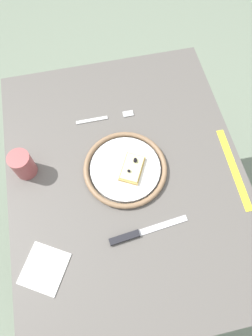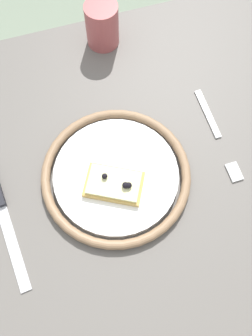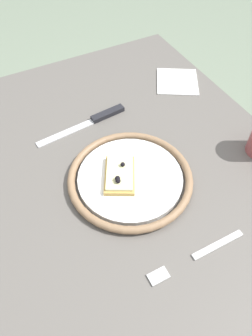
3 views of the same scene
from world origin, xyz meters
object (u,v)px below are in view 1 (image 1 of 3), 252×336
pizza_slice_near (132,168)px  knife (135,234)px  fork (106,118)px  measuring_tape (234,168)px  plate (125,169)px  dining_table (127,186)px  cup (23,165)px  napkin (44,268)px

pizza_slice_near → knife: pizza_slice_near is taller
knife → fork: bearing=-178.6°
pizza_slice_near → knife: size_ratio=0.49×
measuring_tape → plate: bearing=-100.0°
pizza_slice_near → measuring_tape: bearing=79.4°
dining_table → pizza_slice_near: bearing=121.8°
plate → cup: cup is taller
knife → cup: cup is taller
dining_table → measuring_tape: bearing=82.1°
knife → dining_table: bearing=175.3°
pizza_slice_near → cup: 0.34m
plate → napkin: size_ratio=2.21×
knife → measuring_tape: bearing=111.3°
knife → pizza_slice_near: bearing=169.9°
cup → plate: bearing=78.3°
dining_table → pizza_slice_near: pizza_slice_near is taller
pizza_slice_near → measuring_tape: pizza_slice_near is taller
fork → cup: cup is taller
cup → dining_table: bearing=74.6°
cup → napkin: size_ratio=0.77×
dining_table → plate: size_ratio=3.61×
plate → measuring_tape: size_ratio=0.92×
plate → measuring_tape: (0.07, 0.34, -0.01)m
knife → napkin: (0.04, -0.27, -0.00)m
dining_table → plate: (-0.02, -0.00, 0.10)m
fork → measuring_tape: bearing=53.0°
pizza_slice_near → cup: cup is taller
knife → napkin: knife is taller
plate → knife: bearing=-4.0°
knife → cup: (-0.27, -0.29, 0.04)m
knife → cup: bearing=-132.9°
dining_table → cup: (-0.08, -0.31, 0.14)m
dining_table → fork: 0.25m
dining_table → knife: size_ratio=4.00×
dining_table → fork: (-0.23, -0.03, 0.09)m
napkin → dining_table: bearing=128.5°
pizza_slice_near → napkin: bearing=-51.9°
plate → measuring_tape: plate is taller
cup → napkin: cup is taller
fork → napkin: 0.52m
dining_table → cup: size_ratio=10.34×
plate → knife: size_ratio=1.11×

